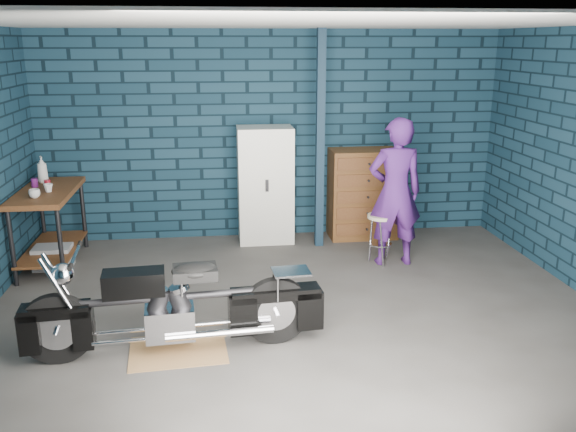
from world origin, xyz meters
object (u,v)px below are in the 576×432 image
person (395,192)px  motorcycle (175,300)px  locker (265,185)px  tool_chest (363,194)px  workbench (51,228)px  shop_stool (380,239)px  storage_bin (53,257)px

person → motorcycle: bearing=38.5°
locker → tool_chest: bearing=0.0°
person → tool_chest: (-0.11, 1.04, -0.27)m
workbench → locker: bearing=13.3°
shop_stool → storage_bin: bearing=175.4°
person → locker: bearing=-35.3°
storage_bin → person: bearing=-4.6°
motorcycle → person: bearing=33.4°
locker → shop_stool: (1.27, -1.02, -0.45)m
person → locker: 1.76m
person → storage_bin: (-3.96, 0.32, -0.74)m
storage_bin → tool_chest: bearing=10.6°
workbench → person: (3.98, -0.43, 0.41)m
motorcycle → shop_stool: 2.96m
workbench → motorcycle: motorcycle is taller
person → tool_chest: person is taller
locker → tool_chest: 1.32m
motorcycle → shop_stool: bearing=35.4°
motorcycle → shop_stool: motorcycle is taller
shop_stool → workbench: bearing=173.8°
workbench → locker: locker is taller
tool_chest → shop_stool: 1.07m
person → locker: (-1.42, 1.04, -0.11)m
motorcycle → storage_bin: (-1.54, 2.19, -0.34)m
motorcycle → shop_stool: (2.28, 1.88, -0.17)m
motorcycle → locker: 3.09m
workbench → locker: 2.66m
locker → motorcycle: bearing=-109.2°
locker → shop_stool: 1.69m
workbench → tool_chest: tool_chest is taller
storage_bin → shop_stool: shop_stool is taller
storage_bin → tool_chest: tool_chest is taller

